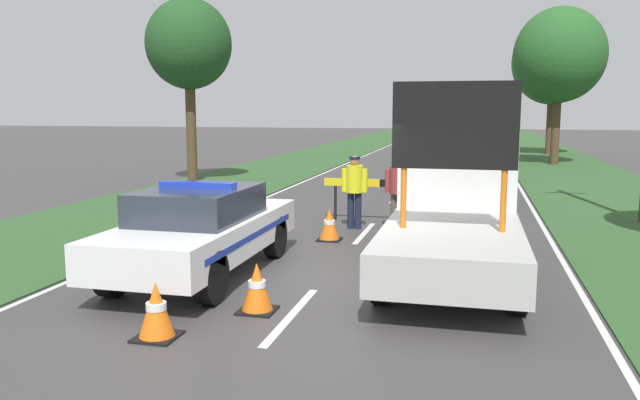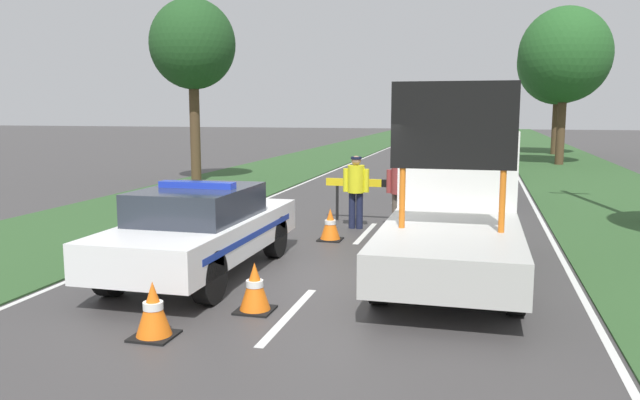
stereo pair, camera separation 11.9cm
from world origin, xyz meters
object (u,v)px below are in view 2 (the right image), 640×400
at_px(roadside_tree_near_left, 193,45).
at_px(roadside_tree_mid_left, 559,62).
at_px(traffic_cone_near_police, 153,310).
at_px(road_barrier, 382,187).
at_px(queued_car_hatch_blue, 464,173).
at_px(traffic_cone_centre_front, 255,287).
at_px(work_truck, 456,202).
at_px(queued_car_sedan_black, 477,150).
at_px(traffic_cone_near_truck, 330,224).
at_px(pedestrian_civilian, 399,187).
at_px(police_car, 202,229).
at_px(roadside_tree_near_right, 565,55).
at_px(queued_car_suv_grey, 470,156).
at_px(police_officer, 356,186).

relative_size(roadside_tree_near_left, roadside_tree_mid_left, 0.84).
bearing_deg(traffic_cone_near_police, roadside_tree_near_left, 113.76).
height_order(road_barrier, queued_car_hatch_blue, queued_car_hatch_blue).
relative_size(traffic_cone_centre_front, roadside_tree_mid_left, 0.08).
bearing_deg(work_truck, traffic_cone_centre_front, 49.35).
height_order(queued_car_sedan_black, roadside_tree_near_left, roadside_tree_near_left).
bearing_deg(traffic_cone_near_truck, roadside_tree_near_left, 129.36).
xyz_separation_m(work_truck, pedestrian_civilian, (-1.35, 2.97, -0.14)).
xyz_separation_m(police_car, traffic_cone_near_truck, (1.42, 3.18, -0.44)).
height_order(pedestrian_civilian, traffic_cone_near_truck, pedestrian_civilian).
distance_m(traffic_cone_near_police, roadside_tree_near_right, 27.58).
bearing_deg(roadside_tree_near_left, police_car, -64.04).
bearing_deg(queued_car_suv_grey, police_car, 76.51).
xyz_separation_m(pedestrian_civilian, roadside_tree_near_right, (5.51, 18.58, 4.31)).
distance_m(roadside_tree_near_right, roadside_tree_mid_left, 7.39).
height_order(work_truck, roadside_tree_near_left, roadside_tree_near_left).
distance_m(traffic_cone_centre_front, roadside_tree_mid_left, 33.42).
distance_m(pedestrian_civilian, traffic_cone_near_truck, 2.05).
distance_m(queued_car_sedan_black, roadside_tree_near_left, 15.11).
bearing_deg(traffic_cone_near_police, roadside_tree_near_right, 73.95).
relative_size(traffic_cone_centre_front, queued_car_hatch_blue, 0.15).
bearing_deg(queued_car_sedan_black, roadside_tree_mid_left, -118.56).
distance_m(traffic_cone_near_police, queued_car_suv_grey, 19.78).
relative_size(traffic_cone_near_police, queued_car_suv_grey, 0.15).
bearing_deg(traffic_cone_centre_front, work_truck, 52.83).
relative_size(traffic_cone_centre_front, roadside_tree_near_left, 0.10).
bearing_deg(roadside_tree_mid_left, pedestrian_civilian, -103.14).
distance_m(road_barrier, traffic_cone_centre_front, 7.20).
relative_size(police_car, queued_car_suv_grey, 1.05).
xyz_separation_m(traffic_cone_centre_front, queued_car_hatch_blue, (2.43, 11.66, 0.46)).
height_order(queued_car_suv_grey, roadside_tree_near_right, roadside_tree_near_right).
height_order(police_car, traffic_cone_near_police, police_car).
height_order(police_car, pedestrian_civilian, pedestrian_civilian).
bearing_deg(traffic_cone_near_truck, police_car, -114.04).
xyz_separation_m(traffic_cone_near_truck, roadside_tree_near_right, (6.76, 20.09, 4.95)).
height_order(road_barrier, traffic_cone_near_police, road_barrier).
distance_m(traffic_cone_centre_front, roadside_tree_near_left, 16.23).
bearing_deg(roadside_tree_near_right, police_officer, -109.17).
bearing_deg(roadside_tree_near_left, roadside_tree_mid_left, 51.80).
distance_m(police_officer, queued_car_sedan_black, 18.03).
relative_size(traffic_cone_near_police, queued_car_hatch_blue, 0.15).
bearing_deg(queued_car_hatch_blue, pedestrian_civilian, 76.70).
xyz_separation_m(work_truck, roadside_tree_near_left, (-9.90, 10.36, 3.90)).
distance_m(traffic_cone_near_truck, roadside_tree_mid_left, 28.87).
distance_m(pedestrian_civilian, queued_car_sedan_black, 17.82).
bearing_deg(work_truck, roadside_tree_near_left, -49.80).
relative_size(police_officer, roadside_tree_mid_left, 0.21).
distance_m(road_barrier, roadside_tree_near_right, 19.22).
bearing_deg(queued_car_hatch_blue, roadside_tree_near_right, -107.81).
relative_size(traffic_cone_near_police, traffic_cone_near_truck, 1.03).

